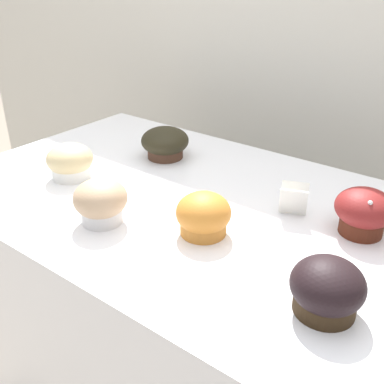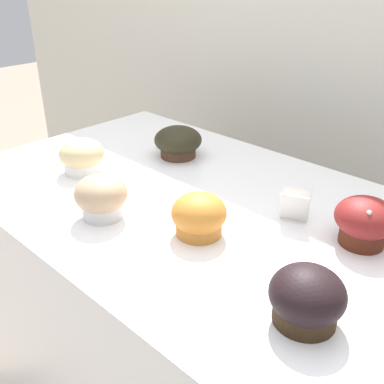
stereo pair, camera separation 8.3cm
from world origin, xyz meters
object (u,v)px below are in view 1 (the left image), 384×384
object	(u,v)px
muffin_front_center	(101,202)
muffin_back_center	(203,215)
muffin_back_right	(165,143)
muffin_back_left	(327,289)
muffin_front_left	(70,162)
muffin_front_right	(364,211)

from	to	relation	value
muffin_front_center	muffin_back_center	bearing A→B (deg)	25.35
muffin_front_center	muffin_back_right	distance (m)	0.32
muffin_front_center	muffin_back_left	bearing A→B (deg)	2.71
muffin_back_left	muffin_back_center	world-z (taller)	muffin_back_left
muffin_back_left	muffin_back_right	bearing A→B (deg)	151.63
muffin_front_center	muffin_back_right	world-z (taller)	muffin_front_center
muffin_front_center	muffin_front_left	world-z (taller)	muffin_front_center
muffin_back_right	muffin_back_center	bearing A→B (deg)	-38.82
muffin_front_right	muffin_back_center	xyz separation A→B (m)	(-0.22, -0.17, -0.01)
muffin_front_center	muffin_back_right	xyz separation A→B (m)	(-0.10, 0.30, -0.00)
muffin_front_right	muffin_back_right	bearing A→B (deg)	173.76
muffin_front_right	muffin_front_left	bearing A→B (deg)	-164.90
muffin_front_center	muffin_back_right	bearing A→B (deg)	109.20
muffin_front_left	muffin_front_right	size ratio (longest dim) A/B	1.00
muffin_front_center	muffin_back_left	distance (m)	0.42
muffin_back_right	muffin_front_left	distance (m)	0.23
muffin_back_right	muffin_front_right	distance (m)	0.50
muffin_front_left	muffin_back_center	distance (m)	0.37
muffin_back_right	muffin_front_left	world-z (taller)	muffin_front_left
muffin_back_right	muffin_front_left	bearing A→B (deg)	-113.23
muffin_front_center	muffin_back_center	xyz separation A→B (m)	(0.17, 0.08, -0.01)
muffin_back_left	muffin_front_left	bearing A→B (deg)	173.49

